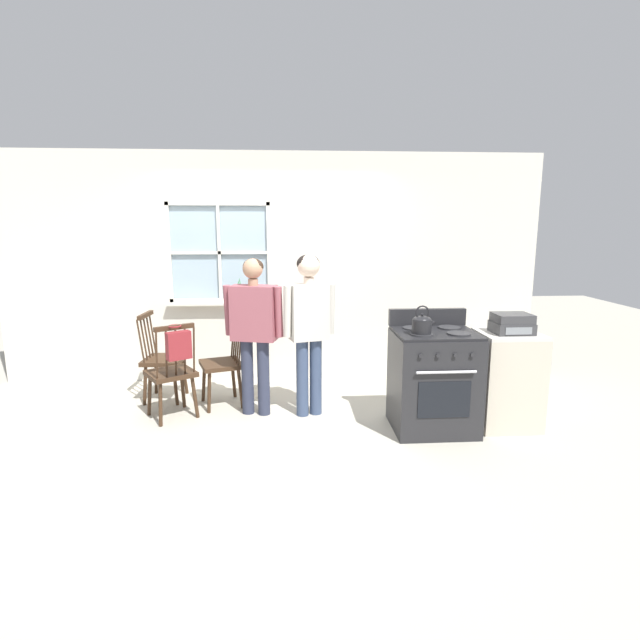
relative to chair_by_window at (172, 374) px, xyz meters
name	(u,v)px	position (x,y,z in m)	size (l,w,h in m)	color
ground_plane	(273,420)	(0.98, -0.16, -0.44)	(16.00, 16.00, 0.00)	#B2AD9E
wall_back	(277,270)	(1.02, 1.24, 0.89)	(6.40, 0.16, 2.70)	silver
chair_by_window	(172,374)	(0.00, 0.00, 0.00)	(0.57, 0.56, 0.95)	#3D2819
chair_near_wall	(162,360)	(-0.22, 0.53, 0.00)	(0.43, 0.45, 0.95)	#3D2819
chair_center_cluster	(223,364)	(0.46, 0.32, 0.00)	(0.51, 0.52, 0.95)	#3D2819
person_elderly_left	(254,322)	(0.81, 0.04, 0.50)	(0.59, 0.31, 1.55)	#2D3347
person_teen_center	(309,319)	(1.34, -0.02, 0.53)	(0.52, 0.30, 1.59)	#384766
stove	(433,379)	(2.46, -0.44, 0.03)	(0.74, 0.68, 1.08)	#232326
kettle	(422,324)	(2.30, -0.57, 0.58)	(0.21, 0.17, 0.25)	black
potted_plant	(239,295)	(0.57, 1.15, 0.60)	(0.14, 0.14, 0.30)	#42474C
handbag	(178,345)	(0.13, -0.20, 0.34)	(0.25, 0.25, 0.31)	maroon
side_counter	(507,380)	(3.17, -0.42, 0.01)	(0.55, 0.50, 0.90)	beige
stereo	(512,324)	(3.17, -0.44, 0.55)	(0.34, 0.29, 0.18)	#38383A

